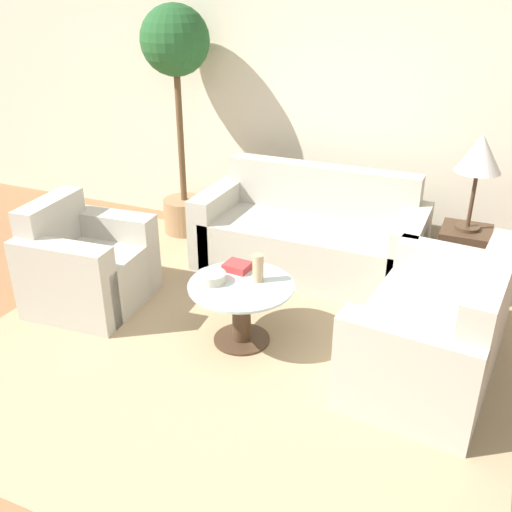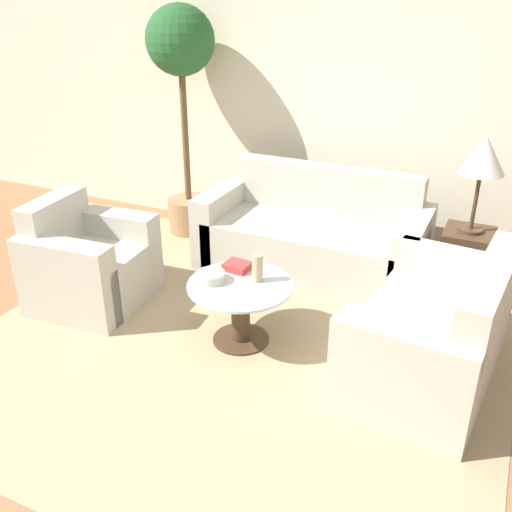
% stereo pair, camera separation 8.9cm
% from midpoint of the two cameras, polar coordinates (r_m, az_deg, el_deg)
% --- Properties ---
extents(ground_plane, '(14.00, 14.00, 0.00)m').
position_cam_midpoint_polar(ground_plane, '(3.55, -8.48, -14.53)').
color(ground_plane, '#8E603D').
extents(wall_back, '(10.00, 0.06, 2.60)m').
position_cam_midpoint_polar(wall_back, '(5.29, 6.59, 14.95)').
color(wall_back, beige).
rests_on(wall_back, ground_plane).
extents(rug, '(3.57, 3.41, 0.01)m').
position_cam_midpoint_polar(rug, '(4.06, -2.07, -8.39)').
color(rug, tan).
rests_on(rug, ground_plane).
extents(sofa_main, '(1.90, 0.83, 0.86)m').
position_cam_midpoint_polar(sofa_main, '(4.94, 5.01, 1.93)').
color(sofa_main, '#B2AD9E').
rests_on(sofa_main, ground_plane).
extents(armchair, '(0.83, 0.89, 0.82)m').
position_cam_midpoint_polar(armchair, '(4.59, -17.33, -1.13)').
color(armchair, '#B2AD9E').
rests_on(armchair, ground_plane).
extents(loveseat, '(0.92, 1.39, 0.84)m').
position_cam_midpoint_polar(loveseat, '(3.75, 17.29, -7.56)').
color(loveseat, '#B2AD9E').
rests_on(loveseat, ground_plane).
extents(coffee_table, '(0.72, 0.72, 0.45)m').
position_cam_midpoint_polar(coffee_table, '(3.90, -2.14, -4.91)').
color(coffee_table, '#422D1E').
rests_on(coffee_table, ground_plane).
extents(side_table, '(0.37, 0.37, 0.58)m').
position_cam_midpoint_polar(side_table, '(4.74, 19.33, -0.65)').
color(side_table, '#422D1E').
rests_on(side_table, ground_plane).
extents(table_lamp, '(0.33, 0.33, 0.73)m').
position_cam_midpoint_polar(table_lamp, '(4.45, 20.95, 9.35)').
color(table_lamp, '#422D1E').
rests_on(table_lamp, side_table).
extents(potted_plant, '(0.62, 0.62, 2.12)m').
position_cam_midpoint_polar(potted_plant, '(5.42, -8.37, 16.97)').
color(potted_plant, '#93704C').
rests_on(potted_plant, ground_plane).
extents(vase, '(0.08, 0.08, 0.19)m').
position_cam_midpoint_polar(vase, '(3.82, -0.46, -1.21)').
color(vase, tan).
rests_on(vase, coffee_table).
extents(bowl, '(0.20, 0.20, 0.07)m').
position_cam_midpoint_polar(bowl, '(3.85, -5.15, -2.14)').
color(bowl, beige).
rests_on(bowl, coffee_table).
extents(book_stack, '(0.18, 0.16, 0.05)m').
position_cam_midpoint_polar(book_stack, '(4.00, -2.52, -1.06)').
color(book_stack, '#BC3333').
rests_on(book_stack, coffee_table).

